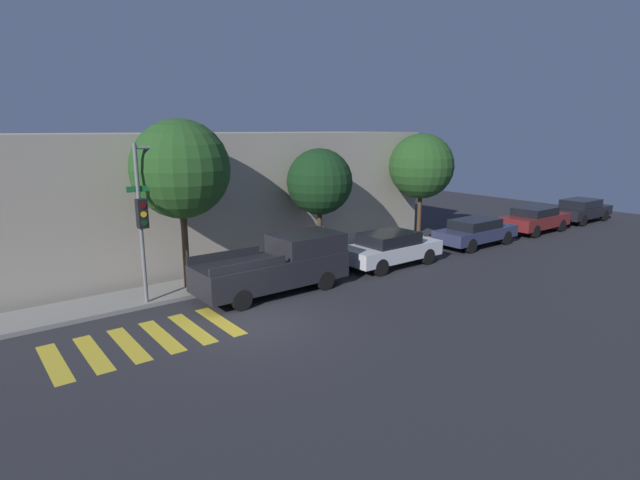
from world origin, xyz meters
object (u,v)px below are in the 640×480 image
at_px(tree_midblock, 320,182).
at_px(tree_near_corner, 181,169).
at_px(traffic_light_pole, 152,201).
at_px(sedan_tail_of_row, 581,210).
at_px(pickup_truck, 279,265).
at_px(sedan_far_end, 535,219).
at_px(sedan_middle, 476,231).
at_px(sedan_near_corner, 390,248).
at_px(tree_far_end, 421,166).

bearing_deg(tree_midblock, tree_near_corner, 180.00).
distance_m(traffic_light_pole, sedan_tail_of_row, 25.95).
relative_size(pickup_truck, sedan_far_end, 1.25).
bearing_deg(sedan_far_end, tree_midblock, 170.98).
xyz_separation_m(pickup_truck, sedan_middle, (11.32, -0.00, -0.24)).
xyz_separation_m(tree_near_corner, tree_midblock, (5.92, -0.00, -0.80)).
height_order(pickup_truck, tree_near_corner, tree_near_corner).
xyz_separation_m(sedan_near_corner, tree_near_corner, (-7.98, 2.11, 3.50)).
distance_m(pickup_truck, sedan_near_corner, 5.46).
xyz_separation_m(traffic_light_pole, sedan_middle, (15.17, -1.27, -2.68)).
bearing_deg(sedan_tail_of_row, tree_midblock, 173.51).
relative_size(sedan_far_end, tree_near_corner, 0.73).
bearing_deg(tree_near_corner, sedan_tail_of_row, -4.93).
distance_m(pickup_truck, tree_near_corner, 4.65).
xyz_separation_m(sedan_near_corner, sedan_middle, (5.86, 0.00, -0.03)).
bearing_deg(tree_midblock, sedan_middle, -14.91).
distance_m(pickup_truck, tree_far_end, 10.24).
xyz_separation_m(tree_midblock, tree_far_end, (6.21, 0.00, 0.36)).
distance_m(sedan_tail_of_row, tree_midblock, 18.85).
bearing_deg(tree_midblock, traffic_light_pole, -173.37).
relative_size(traffic_light_pole, sedan_tail_of_row, 1.15).
bearing_deg(tree_near_corner, sedan_far_end, -6.27).
relative_size(pickup_truck, sedan_middle, 1.18).
relative_size(sedan_near_corner, sedan_middle, 0.97).
height_order(sedan_middle, tree_far_end, tree_far_end).
relative_size(sedan_middle, tree_near_corner, 0.77).
bearing_deg(sedan_far_end, sedan_middle, 180.00).
height_order(traffic_light_pole, tree_far_end, tree_far_end).
height_order(sedan_far_end, tree_near_corner, tree_near_corner).
bearing_deg(traffic_light_pole, pickup_truck, -18.25).
bearing_deg(sedan_far_end, tree_far_end, 163.39).
bearing_deg(sedan_tail_of_row, tree_near_corner, 175.07).
bearing_deg(pickup_truck, sedan_tail_of_row, -0.00).
height_order(sedan_near_corner, sedan_middle, sedan_near_corner).
xyz_separation_m(pickup_truck, tree_far_end, (9.61, 2.11, 2.85)).
bearing_deg(sedan_middle, sedan_far_end, 0.00).
height_order(sedan_middle, tree_near_corner, tree_near_corner).
bearing_deg(sedan_far_end, traffic_light_pole, 176.46).
bearing_deg(tree_midblock, sedan_near_corner, -45.64).
xyz_separation_m(pickup_truck, tree_midblock, (3.40, 2.11, 2.49)).
xyz_separation_m(traffic_light_pole, tree_midblock, (7.24, 0.84, 0.05)).
bearing_deg(sedan_near_corner, pickup_truck, 180.00).
bearing_deg(pickup_truck, tree_near_corner, 140.05).
relative_size(sedan_tail_of_row, tree_near_corner, 0.76).
height_order(sedan_near_corner, tree_far_end, tree_far_end).
xyz_separation_m(traffic_light_pole, sedan_near_corner, (9.31, -1.27, -2.64)).
relative_size(traffic_light_pole, sedan_middle, 1.13).
xyz_separation_m(pickup_truck, sedan_tail_of_row, (21.94, -0.00, -0.22)).
relative_size(traffic_light_pole, tree_far_end, 0.96).
height_order(sedan_near_corner, sedan_far_end, sedan_near_corner).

